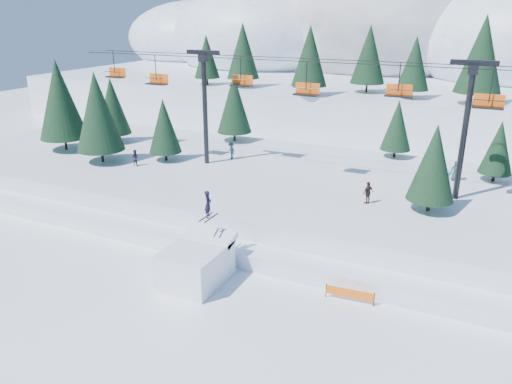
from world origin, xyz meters
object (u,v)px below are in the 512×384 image
at_px(chairlift, 306,97).
at_px(banner_far, 348,282).
at_px(jump_kicker, 196,262).
at_px(banner_near, 350,294).

distance_m(chairlift, banner_far, 17.08).
height_order(jump_kicker, banner_far, jump_kicker).
xyz_separation_m(chairlift, banner_far, (7.58, -12.54, -8.78)).
relative_size(jump_kicker, banner_near, 1.94).
relative_size(jump_kicker, chairlift, 0.12).
height_order(chairlift, banner_far, chairlift).
bearing_deg(banner_far, chairlift, 121.17).
bearing_deg(jump_kicker, chairlift, 85.21).
bearing_deg(banner_far, jump_kicker, -161.70).
height_order(jump_kicker, chairlift, chairlift).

